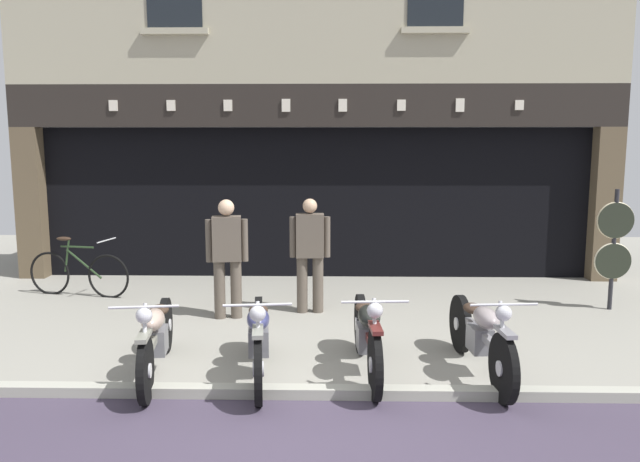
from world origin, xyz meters
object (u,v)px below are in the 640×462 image
(motorcycle_center_left, at_px, (259,336))
(salesman_left, at_px, (227,253))
(motorcycle_center_right, at_px, (481,335))
(motorcycle_left, at_px, (156,336))
(advert_board_near, at_px, (176,182))
(motorcycle_center, at_px, (367,333))
(leaning_bicycle, at_px, (78,272))
(shopkeeper_center, at_px, (310,250))
(tyre_sign_pole, at_px, (614,242))

(motorcycle_center_left, xyz_separation_m, salesman_left, (-0.67, 2.13, 0.46))
(motorcycle_center_right, distance_m, salesman_left, 3.57)
(motorcycle_center_left, height_order, motorcycle_center_right, motorcycle_center_left)
(motorcycle_left, bearing_deg, motorcycle_center_right, 173.61)
(motorcycle_center_left, distance_m, advert_board_near, 5.38)
(motorcycle_center_left, bearing_deg, motorcycle_center, 179.76)
(leaning_bicycle, bearing_deg, motorcycle_left, 44.39)
(motorcycle_center_left, height_order, salesman_left, salesman_left)
(salesman_left, bearing_deg, shopkeeper_center, -172.29)
(leaning_bicycle, bearing_deg, motorcycle_center_right, 70.81)
(shopkeeper_center, distance_m, advert_board_near, 3.51)
(shopkeeper_center, relative_size, advert_board_near, 1.70)
(motorcycle_left, bearing_deg, tyre_sign_pole, -163.14)
(leaning_bicycle, bearing_deg, salesman_left, 76.38)
(motorcycle_center_left, bearing_deg, motorcycle_center_right, 176.49)
(shopkeeper_center, bearing_deg, leaning_bicycle, -16.08)
(motorcycle_center, bearing_deg, motorcycle_center_left, 2.81)
(tyre_sign_pole, distance_m, leaning_bicycle, 7.90)
(motorcycle_center_right, bearing_deg, advert_board_near, -52.57)
(salesman_left, distance_m, leaning_bicycle, 2.81)
(advert_board_near, relative_size, leaning_bicycle, 0.56)
(motorcycle_center, bearing_deg, advert_board_near, -60.18)
(motorcycle_left, height_order, motorcycle_center_left, motorcycle_center_left)
(motorcycle_left, height_order, tyre_sign_pole, tyre_sign_pole)
(motorcycle_left, xyz_separation_m, motorcycle_center, (2.14, 0.08, 0.02))
(motorcycle_center_right, relative_size, shopkeeper_center, 1.29)
(motorcycle_center_left, distance_m, motorcycle_center, 1.10)
(motorcycle_center_right, height_order, tyre_sign_pole, tyre_sign_pole)
(motorcycle_center_left, height_order, shopkeeper_center, shopkeeper_center)
(motorcycle_center, relative_size, shopkeeper_center, 1.24)
(motorcycle_center, height_order, tyre_sign_pole, tyre_sign_pole)
(leaning_bicycle, bearing_deg, motorcycle_center, 64.59)
(tyre_sign_pole, bearing_deg, leaning_bicycle, 175.50)
(salesman_left, bearing_deg, tyre_sign_pole, 177.65)
(motorcycle_center, relative_size, tyre_sign_pole, 1.15)
(salesman_left, bearing_deg, motorcycle_center_left, 99.39)
(motorcycle_center, xyz_separation_m, tyre_sign_pole, (3.58, 2.55, 0.54))
(motorcycle_left, xyz_separation_m, shopkeeper_center, (1.47, 2.40, 0.46))
(advert_board_near, bearing_deg, motorcycle_center, -56.65)
(motorcycle_left, bearing_deg, advert_board_near, -86.47)
(salesman_left, bearing_deg, motorcycle_center, 123.24)
(motorcycle_center_left, relative_size, tyre_sign_pole, 1.15)
(motorcycle_left, relative_size, tyre_sign_pole, 1.19)
(tyre_sign_pole, xyz_separation_m, advert_board_near, (-6.68, 2.18, 0.68))
(advert_board_near, bearing_deg, salesman_left, -63.70)
(motorcycle_center_left, xyz_separation_m, leaning_bicycle, (-3.18, 3.29, -0.06))
(motorcycle_left, xyz_separation_m, motorcycle_center_left, (1.05, -0.04, 0.01))
(motorcycle_center, height_order, leaning_bicycle, motorcycle_center)
(motorcycle_center, distance_m, motorcycle_center_right, 1.15)
(motorcycle_center_left, bearing_deg, tyre_sign_pole, -156.86)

